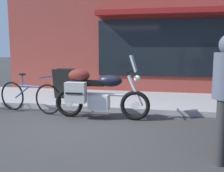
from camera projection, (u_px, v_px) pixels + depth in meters
name	position (u px, v px, depth m)	size (l,w,h in m)	color
ground_plane	(83.00, 127.00, 5.04)	(80.00, 80.00, 0.00)	#343434
touring_motorcycle	(95.00, 91.00, 5.59)	(2.13, 0.67, 1.40)	black
parked_bicycle	(29.00, 96.00, 6.19)	(1.78, 0.54, 0.95)	black
sandwich_board_sign	(64.00, 84.00, 7.33)	(0.55, 0.40, 0.84)	black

